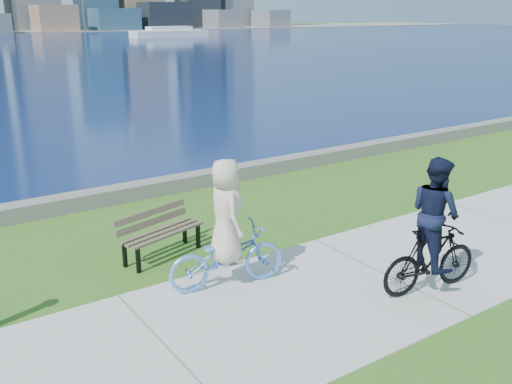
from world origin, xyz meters
TOP-DOWN VIEW (x-y plane):
  - ground at (0.00, 0.00)m, footprint 320.00×320.00m
  - concrete_path at (0.00, 0.00)m, footprint 80.00×3.50m
  - seawall at (0.00, 6.20)m, footprint 90.00×0.50m
  - ferry_far at (36.84, 83.44)m, footprint 12.88×3.68m
  - park_bench at (-2.78, 2.81)m, footprint 1.71×0.98m
  - cyclist_woman at (-2.41, 1.09)m, footprint 1.02×2.01m
  - cyclist_man at (0.13, -0.85)m, footprint 0.79×1.83m

SIDE VIEW (x-z plane):
  - ground at x=0.00m, z-range 0.00..0.00m
  - concrete_path at x=0.00m, z-range 0.00..0.02m
  - seawall at x=0.00m, z-range 0.00..0.35m
  - park_bench at x=-2.78m, z-range 0.09..0.93m
  - ferry_far at x=36.84m, z-range -0.15..1.60m
  - cyclist_woman at x=-2.41m, z-range -0.25..1.85m
  - cyclist_man at x=0.13m, z-range -0.15..2.02m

